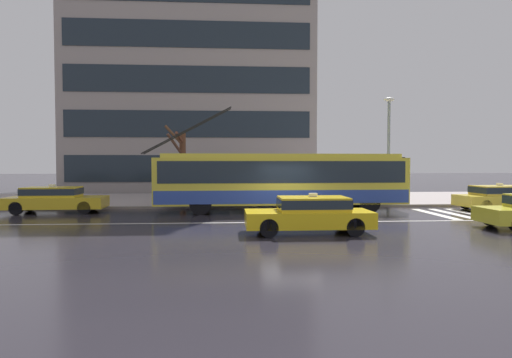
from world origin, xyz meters
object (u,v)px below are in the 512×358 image
object	(u,v)px
pedestrian_walking_past	(200,178)
pedestrian_waiting_by_pole	(266,176)
taxi_ahead_of_bus	(502,197)
bus_shelter	(263,170)
taxi_queued_behind_bus	(55,198)
pedestrian_approaching_curb	(249,176)
street_lamp	(389,140)
pedestrian_at_shelter	(288,175)
street_tree_bare	(182,162)
trolleybus	(281,180)
taxi_oncoming_near	(310,213)

from	to	relation	value
pedestrian_walking_past	pedestrian_waiting_by_pole	size ratio (longest dim) A/B	0.93
taxi_ahead_of_bus	bus_shelter	world-z (taller)	bus_shelter
taxi_queued_behind_bus	pedestrian_approaching_curb	world-z (taller)	pedestrian_approaching_curb
taxi_ahead_of_bus	pedestrian_waiting_by_pole	size ratio (longest dim) A/B	2.35
pedestrian_approaching_curb	pedestrian_waiting_by_pole	distance (m)	0.98
bus_shelter	pedestrian_waiting_by_pole	xyz separation A→B (m)	(0.12, -0.57, -0.33)
taxi_queued_behind_bus	pedestrian_waiting_by_pole	size ratio (longest dim) A/B	2.35
pedestrian_waiting_by_pole	street_lamp	xyz separation A→B (m)	(6.90, -0.51, 2.01)
pedestrian_at_shelter	street_tree_bare	size ratio (longest dim) A/B	0.45
bus_shelter	pedestrian_approaching_curb	size ratio (longest dim) A/B	2.05
bus_shelter	pedestrian_approaching_curb	bearing A→B (deg)	-134.45
pedestrian_waiting_by_pole	pedestrian_walking_past	bearing A→B (deg)	168.04
taxi_ahead_of_bus	pedestrian_waiting_by_pole	bearing A→B (deg)	165.74
pedestrian_waiting_by_pole	street_tree_bare	distance (m)	4.86
trolleybus	street_tree_bare	xyz separation A→B (m)	(-5.27, 3.44, 0.87)
trolleybus	taxi_queued_behind_bus	xyz separation A→B (m)	(-11.08, 0.12, -0.89)
pedestrian_approaching_curb	street_tree_bare	world-z (taller)	street_tree_bare
taxi_oncoming_near	street_tree_bare	world-z (taller)	street_tree_bare
trolleybus	pedestrian_approaching_curb	bearing A→B (deg)	120.02
taxi_ahead_of_bus	pedestrian_walking_past	world-z (taller)	pedestrian_walking_past
street_lamp	bus_shelter	bearing A→B (deg)	171.30
pedestrian_at_shelter	pedestrian_waiting_by_pole	world-z (taller)	pedestrian_at_shelter
street_tree_bare	taxi_ahead_of_bus	bearing A→B (deg)	-12.47
trolleybus	taxi_ahead_of_bus	size ratio (longest dim) A/B	2.76
taxi_queued_behind_bus	street_tree_bare	distance (m)	6.92
pedestrian_at_shelter	pedestrian_waiting_by_pole	distance (m)	1.67
trolleybus	pedestrian_walking_past	xyz separation A→B (m)	(-4.25, 3.57, -0.00)
taxi_ahead_of_bus	pedestrian_walking_past	xyz separation A→B (m)	(-15.65, 3.82, 0.89)
taxi_oncoming_near	pedestrian_approaching_curb	size ratio (longest dim) A/B	2.24
taxi_oncoming_near	taxi_queued_behind_bus	bearing A→B (deg)	148.26
pedestrian_walking_past	street_tree_bare	world-z (taller)	street_tree_bare
taxi_ahead_of_bus	pedestrian_approaching_curb	bearing A→B (deg)	167.86
taxi_ahead_of_bus	street_lamp	xyz separation A→B (m)	(-5.01, 2.52, 3.01)
taxi_ahead_of_bus	pedestrian_waiting_by_pole	world-z (taller)	pedestrian_waiting_by_pole
pedestrian_walking_past	bus_shelter	bearing A→B (deg)	-3.50
bus_shelter	street_lamp	size ratio (longest dim) A/B	0.67
pedestrian_waiting_by_pole	trolleybus	bearing A→B (deg)	-79.50
bus_shelter	street_tree_bare	distance (m)	4.65
trolleybus	street_lamp	distance (m)	7.11
trolleybus	pedestrian_approaching_curb	distance (m)	2.91
pedestrian_at_shelter	trolleybus	bearing A→B (deg)	-103.87
pedestrian_approaching_curb	pedestrian_walking_past	world-z (taller)	pedestrian_approaching_curb
bus_shelter	street_tree_bare	world-z (taller)	street_tree_bare
taxi_ahead_of_bus	pedestrian_walking_past	bearing A→B (deg)	166.28
taxi_ahead_of_bus	taxi_queued_behind_bus	bearing A→B (deg)	179.06
pedestrian_at_shelter	street_tree_bare	distance (m)	6.22
pedestrian_approaching_curb	street_lamp	size ratio (longest dim) A/B	0.32
taxi_queued_behind_bus	pedestrian_at_shelter	world-z (taller)	pedestrian_at_shelter
taxi_oncoming_near	pedestrian_waiting_by_pole	distance (m)	9.69
pedestrian_at_shelter	street_lamp	xyz separation A→B (m)	(5.48, -1.39, 1.97)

